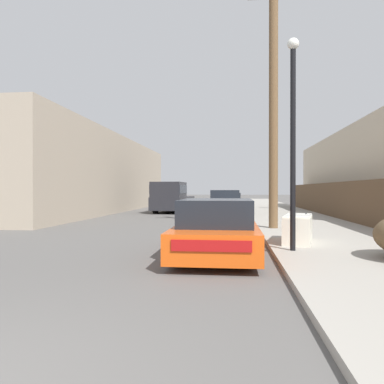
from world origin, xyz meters
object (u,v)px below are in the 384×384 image
(utility_pole, at_px, (273,97))
(pickup_truck, at_px, (172,197))
(street_lamp, at_px, (293,127))
(parked_sports_car_red, at_px, (217,229))
(discarded_fridge, at_px, (298,229))
(car_parked_mid, at_px, (224,204))
(car_parked_far, at_px, (230,202))
(pedestrian, at_px, (273,196))

(utility_pole, bearing_deg, pickup_truck, 117.04)
(pickup_truck, distance_m, street_lamp, 16.46)
(parked_sports_car_red, height_order, utility_pole, utility_pole)
(discarded_fridge, height_order, car_parked_mid, car_parked_mid)
(pickup_truck, relative_size, utility_pole, 0.64)
(car_parked_far, height_order, pedestrian, pedestrian)
(parked_sports_car_red, relative_size, pickup_truck, 0.79)
(car_parked_far, xyz_separation_m, pedestrian, (3.18, 0.78, 0.42))
(parked_sports_car_red, distance_m, car_parked_far, 18.90)
(discarded_fridge, distance_m, parked_sports_car_red, 2.42)
(pedestrian, bearing_deg, pickup_truck, -148.75)
(car_parked_far, bearing_deg, parked_sports_car_red, -88.04)
(pickup_truck, relative_size, street_lamp, 1.24)
(discarded_fridge, distance_m, car_parked_far, 17.65)
(car_parked_mid, distance_m, street_lamp, 12.45)
(street_lamp, distance_m, pedestrian, 19.79)
(discarded_fridge, relative_size, car_parked_far, 0.39)
(car_parked_mid, xyz_separation_m, pickup_truck, (-3.46, 3.36, 0.29))
(car_parked_mid, bearing_deg, pickup_truck, 132.76)
(discarded_fridge, xyz_separation_m, street_lamp, (-0.33, -1.32, 2.38))
(car_parked_mid, relative_size, pedestrian, 2.68)
(discarded_fridge, distance_m, car_parked_mid, 11.01)
(parked_sports_car_red, height_order, car_parked_far, parked_sports_car_red)
(car_parked_mid, height_order, street_lamp, street_lamp)
(street_lamp, relative_size, pedestrian, 2.70)
(car_parked_mid, bearing_deg, street_lamp, -84.54)
(car_parked_mid, relative_size, street_lamp, 0.99)
(car_parked_far, bearing_deg, discarded_fridge, -81.54)
(parked_sports_car_red, distance_m, street_lamp, 2.82)
(utility_pole, relative_size, street_lamp, 1.93)
(discarded_fridge, relative_size, pickup_truck, 0.30)
(utility_pole, bearing_deg, car_parked_far, 96.87)
(parked_sports_car_red, height_order, street_lamp, street_lamp)
(pickup_truck, bearing_deg, discarded_fridge, 113.94)
(street_lamp, xyz_separation_m, pedestrian, (1.59, 19.65, -1.83))
(car_parked_far, height_order, utility_pole, utility_pole)
(car_parked_mid, bearing_deg, car_parked_far, 84.86)
(car_parked_mid, height_order, pedestrian, pedestrian)
(car_parked_mid, relative_size, utility_pole, 0.52)
(car_parked_far, bearing_deg, pedestrian, 16.02)
(utility_pole, bearing_deg, pedestrian, 84.17)
(parked_sports_car_red, relative_size, pedestrian, 2.62)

